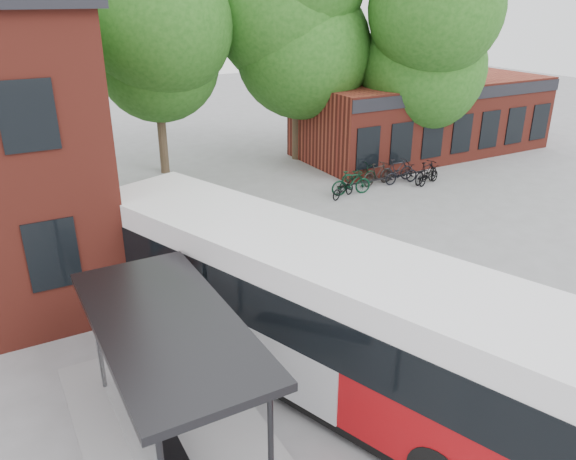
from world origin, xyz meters
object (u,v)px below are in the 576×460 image
bus_shelter (172,384)px  bicycle_4 (401,174)px  bicycle_2 (359,175)px  bicycle_5 (397,170)px  city_bus (314,313)px  bicycle_3 (377,174)px  bicycle_1 (351,183)px  bicycle_7 (426,172)px  bicycle_6 (429,175)px  bicycle_0 (343,189)px

bus_shelter → bicycle_4: (14.67, 10.85, -0.98)m
bicycle_2 → bicycle_5: bicycle_5 is taller
city_bus → bicycle_3: (10.05, 10.66, -1.15)m
bicycle_5 → bus_shelter: bearing=135.2°
bicycle_1 → bicycle_2: bicycle_1 is taller
bicycle_1 → bicycle_7: bearing=-84.4°
bicycle_1 → bicycle_4: size_ratio=1.04×
bicycle_4 → bicycle_7: bearing=-115.8°
bicycle_1 → bicycle_2: bearing=-37.6°
city_bus → bicycle_5: city_bus is taller
bus_shelter → bicycle_2: bearing=42.3°
bicycle_3 → bicycle_7: bearing=-120.9°
bus_shelter → bicycle_5: (14.75, 11.27, -0.91)m
bicycle_1 → bicycle_5: bearing=-67.7°
bus_shelter → bicycle_4: size_ratio=3.92×
bicycle_6 → bicycle_2: bearing=44.7°
bicycle_5 → bicycle_1: bearing=108.8°
city_bus → bus_shelter: bearing=169.1°
bicycle_1 → bicycle_0: bearing=116.4°
bicycle_0 → bicycle_4: (3.52, 0.32, 0.07)m
bicycle_0 → bicycle_2: bearing=-76.9°
city_bus → bicycle_5: 15.59m
bicycle_4 → bicycle_7: size_ratio=0.99×
bicycle_0 → bicycle_4: 3.54m
bicycle_7 → bicycle_4: bearing=46.0°
bicycle_3 → bicycle_7: (2.15, -0.93, -0.00)m
bus_shelter → bicycle_6: bus_shelter is taller
city_bus → bicycle_6: 15.60m
bicycle_0 → bicycle_7: size_ratio=0.84×
bicycle_1 → bicycle_4: bearing=-75.5°
bus_shelter → bicycle_6: size_ratio=4.29×
bicycle_5 → bicycle_3: bearing=100.7°
bicycle_6 → bicycle_3: bearing=46.0°
bicycle_2 → bicycle_5: 1.99m
bicycle_0 → bicycle_6: bicycle_6 is taller
bicycle_5 → bicycle_2: bearing=86.6°
bicycle_1 → bicycle_3: bearing=-62.7°
bicycle_0 → bicycle_5: size_ratio=0.84×
bicycle_6 → bicycle_7: size_ratio=0.91×
bicycle_6 → bicycle_7: bicycle_7 is taller
bicycle_0 → bicycle_7: bearing=-114.4°
bicycle_0 → bicycle_3: bicycle_3 is taller
bicycle_2 → bicycle_6: (2.93, -1.51, -0.06)m
bicycle_1 → bus_shelter: bearing=143.6°
bus_shelter → bicycle_5: 18.59m
bus_shelter → bicycle_6: bearing=32.8°
bicycle_2 → bicycle_7: bicycle_7 is taller
bicycle_0 → bicycle_5: (3.60, 0.75, 0.14)m
bus_shelter → bicycle_4: bearing=36.5°
bicycle_5 → bicycle_6: (0.99, -1.13, -0.11)m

